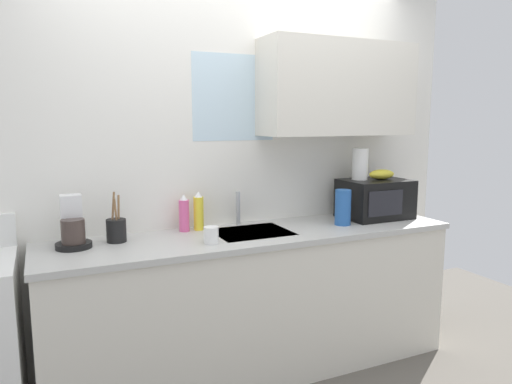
% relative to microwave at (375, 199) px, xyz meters
% --- Properties ---
extents(kitchen_wall_assembly, '(3.33, 0.42, 2.50)m').
position_rel_microwave_xyz_m(kitchen_wall_assembly, '(-0.81, 0.26, 0.33)').
color(kitchen_wall_assembly, white).
rests_on(kitchen_wall_assembly, ground).
extents(counter_unit, '(2.56, 0.63, 0.90)m').
position_rel_microwave_xyz_m(counter_unit, '(-0.94, -0.05, -0.58)').
color(counter_unit, silver).
rests_on(counter_unit, ground).
extents(sink_faucet, '(0.03, 0.03, 0.22)m').
position_rel_microwave_xyz_m(sink_faucet, '(-0.96, 0.19, -0.02)').
color(sink_faucet, '#B2B5BA').
rests_on(sink_faucet, counter_unit).
extents(microwave, '(0.46, 0.35, 0.27)m').
position_rel_microwave_xyz_m(microwave, '(0.00, 0.00, 0.00)').
color(microwave, black).
rests_on(microwave, counter_unit).
extents(banana_bunch, '(0.20, 0.11, 0.07)m').
position_rel_microwave_xyz_m(banana_bunch, '(0.05, 0.00, 0.17)').
color(banana_bunch, gold).
rests_on(banana_bunch, microwave).
extents(paper_towel_roll, '(0.11, 0.11, 0.22)m').
position_rel_microwave_xyz_m(paper_towel_roll, '(-0.10, 0.05, 0.24)').
color(paper_towel_roll, white).
rests_on(paper_towel_roll, microwave).
extents(coffee_maker, '(0.19, 0.21, 0.28)m').
position_rel_microwave_xyz_m(coffee_maker, '(-1.99, 0.06, -0.03)').
color(coffee_maker, black).
rests_on(coffee_maker, counter_unit).
extents(dish_soap_bottle_yellow, '(0.06, 0.06, 0.24)m').
position_rel_microwave_xyz_m(dish_soap_bottle_yellow, '(-1.24, 0.16, -0.02)').
color(dish_soap_bottle_yellow, yellow).
rests_on(dish_soap_bottle_yellow, counter_unit).
extents(dish_soap_bottle_pink, '(0.06, 0.06, 0.23)m').
position_rel_microwave_xyz_m(dish_soap_bottle_pink, '(-1.34, 0.16, -0.03)').
color(dish_soap_bottle_pink, '#E55999').
rests_on(dish_soap_bottle_pink, counter_unit).
extents(cereal_canister, '(0.10, 0.10, 0.23)m').
position_rel_microwave_xyz_m(cereal_canister, '(-0.34, -0.10, -0.02)').
color(cereal_canister, '#2659A5').
rests_on(cereal_canister, counter_unit).
extents(mug_white, '(0.08, 0.08, 0.09)m').
position_rel_microwave_xyz_m(mug_white, '(-1.28, -0.19, -0.09)').
color(mug_white, white).
rests_on(mug_white, counter_unit).
extents(utensil_crock, '(0.11, 0.11, 0.29)m').
position_rel_microwave_xyz_m(utensil_crock, '(-1.76, 0.07, -0.06)').
color(utensil_crock, black).
rests_on(utensil_crock, counter_unit).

